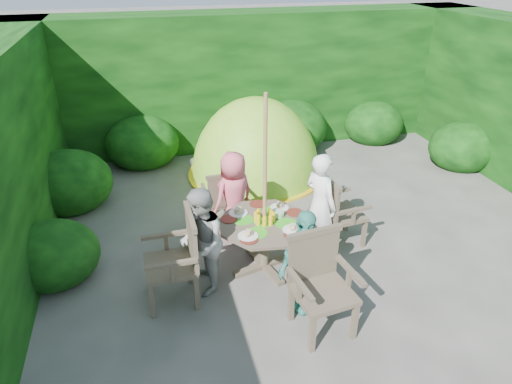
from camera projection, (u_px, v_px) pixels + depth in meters
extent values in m
plane|color=#4C4944|center=(324.00, 246.00, 6.05)|extent=(60.00, 60.00, 0.00)
cube|color=black|center=(252.00, 79.00, 8.89)|extent=(9.00, 1.00, 2.50)
cylinder|color=#463C2E|center=(264.00, 246.00, 5.51)|extent=(0.11, 0.11, 0.62)
cube|color=#463C2E|center=(264.00, 265.00, 5.64)|extent=(0.82, 0.30, 0.05)
cube|color=#463C2E|center=(264.00, 265.00, 5.64)|extent=(0.30, 0.82, 0.05)
cylinder|color=#463C2E|center=(264.00, 223.00, 5.35)|extent=(1.39, 1.39, 0.04)
cylinder|color=green|center=(256.00, 233.00, 5.13)|extent=(0.26, 0.26, 0.00)
cylinder|color=green|center=(287.00, 224.00, 5.30)|extent=(0.26, 0.26, 0.00)
cylinder|color=green|center=(243.00, 220.00, 5.38)|extent=(0.26, 0.26, 0.00)
cylinder|color=green|center=(272.00, 211.00, 5.56)|extent=(0.26, 0.26, 0.00)
cylinder|color=green|center=(264.00, 222.00, 5.34)|extent=(0.26, 0.26, 0.00)
cylinder|color=white|center=(279.00, 208.00, 5.62)|extent=(0.23, 0.23, 0.01)
cylinder|color=white|center=(238.00, 213.00, 5.50)|extent=(0.23, 0.23, 0.01)
cylinder|color=white|center=(248.00, 236.00, 5.06)|extent=(0.23, 0.23, 0.01)
cylinder|color=white|center=(292.00, 230.00, 5.17)|extent=(0.23, 0.23, 0.01)
cylinder|color=#B2260B|center=(295.00, 212.00, 5.52)|extent=(0.20, 0.20, 0.01)
cylinder|color=#B2260B|center=(257.00, 204.00, 5.70)|extent=(0.20, 0.20, 0.01)
cylinder|color=#B2260B|center=(229.00, 219.00, 5.38)|extent=(0.20, 0.20, 0.01)
cylinder|color=#B2260B|center=(249.00, 239.00, 5.00)|extent=(0.20, 0.20, 0.01)
cylinder|color=#B2260B|center=(293.00, 235.00, 5.09)|extent=(0.20, 0.20, 0.01)
cylinder|color=green|center=(277.00, 213.00, 5.45)|extent=(0.16, 0.16, 0.05)
cylinder|color=olive|center=(265.00, 189.00, 5.14)|extent=(0.05, 0.05, 2.20)
cube|color=#463C2E|center=(342.00, 214.00, 5.96)|extent=(0.55, 0.57, 0.05)
cube|color=#463C2E|center=(364.00, 233.00, 5.95)|extent=(0.05, 0.05, 0.42)
cube|color=#463C2E|center=(347.00, 217.00, 6.31)|extent=(0.05, 0.05, 0.42)
cube|color=#463C2E|center=(335.00, 240.00, 5.81)|extent=(0.05, 0.05, 0.42)
cube|color=#463C2E|center=(319.00, 223.00, 6.17)|extent=(0.05, 0.05, 0.42)
cube|color=#463C2E|center=(328.00, 199.00, 5.76)|extent=(0.10, 0.52, 0.49)
cube|color=#463C2E|center=(354.00, 210.00, 5.65)|extent=(0.50, 0.10, 0.04)
cube|color=#463C2E|center=(334.00, 192.00, 6.08)|extent=(0.50, 0.10, 0.04)
cube|color=#463C2E|center=(170.00, 265.00, 4.93)|extent=(0.55, 0.57, 0.05)
cube|color=#463C2E|center=(149.00, 273.00, 5.18)|extent=(0.06, 0.06, 0.45)
cube|color=#463C2E|center=(152.00, 300.00, 4.78)|extent=(0.06, 0.06, 0.45)
cube|color=#463C2E|center=(190.00, 266.00, 5.30)|extent=(0.06, 0.06, 0.45)
cube|color=#463C2E|center=(197.00, 292.00, 4.90)|extent=(0.06, 0.06, 0.45)
cube|color=#463C2E|center=(192.00, 239.00, 4.86)|extent=(0.06, 0.56, 0.54)
cube|color=#463C2E|center=(165.00, 235.00, 5.07)|extent=(0.54, 0.07, 0.04)
cube|color=#463C2E|center=(171.00, 264.00, 4.59)|extent=(0.54, 0.07, 0.04)
cube|color=#463C2E|center=(222.00, 200.00, 6.38)|extent=(0.48, 0.46, 0.04)
cube|color=#463C2E|center=(233.00, 203.00, 6.69)|extent=(0.05, 0.05, 0.37)
cube|color=#463C2E|center=(206.00, 207.00, 6.59)|extent=(0.05, 0.05, 0.37)
cube|color=#463C2E|center=(240.00, 217.00, 6.36)|extent=(0.05, 0.05, 0.37)
cube|color=#463C2E|center=(212.00, 221.00, 6.26)|extent=(0.05, 0.05, 0.37)
cube|color=#463C2E|center=(225.00, 192.00, 6.09)|extent=(0.46, 0.05, 0.45)
cube|color=#463C2E|center=(238.00, 186.00, 6.36)|extent=(0.06, 0.45, 0.04)
cube|color=#463C2E|center=(205.00, 191.00, 6.24)|extent=(0.06, 0.45, 0.04)
cube|color=#463C2E|center=(324.00, 294.00, 4.53)|extent=(0.62, 0.60, 0.05)
cube|color=#463C2E|center=(312.00, 334.00, 4.37)|extent=(0.06, 0.06, 0.45)
cube|color=#463C2E|center=(355.00, 321.00, 4.52)|extent=(0.06, 0.06, 0.45)
cube|color=#463C2E|center=(291.00, 303.00, 4.75)|extent=(0.06, 0.06, 0.45)
cube|color=#463C2E|center=(331.00, 292.00, 4.91)|extent=(0.06, 0.06, 0.45)
cube|color=#463C2E|center=(313.00, 256.00, 4.60)|extent=(0.56, 0.11, 0.53)
cube|color=#463C2E|center=(300.00, 283.00, 4.33)|extent=(0.12, 0.54, 0.04)
cube|color=#463C2E|center=(350.00, 270.00, 4.52)|extent=(0.12, 0.54, 0.04)
imported|color=white|center=(320.00, 204.00, 5.68)|extent=(0.49, 0.58, 1.36)
imported|color=#A0A09B|center=(202.00, 242.00, 5.01)|extent=(0.52, 0.65, 1.27)
imported|color=#E45E71|center=(234.00, 196.00, 5.98)|extent=(0.72, 0.62, 1.24)
imported|color=#4BB09E|center=(303.00, 262.00, 4.75)|extent=(0.76, 0.62, 1.21)
ellipsoid|color=#71D829|center=(256.00, 173.00, 8.03)|extent=(2.26, 2.26, 2.70)
ellipsoid|color=black|center=(268.00, 193.00, 7.39)|extent=(0.77, 0.42, 0.93)
cylinder|color=yellow|center=(256.00, 172.00, 8.03)|extent=(2.36, 2.36, 0.03)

